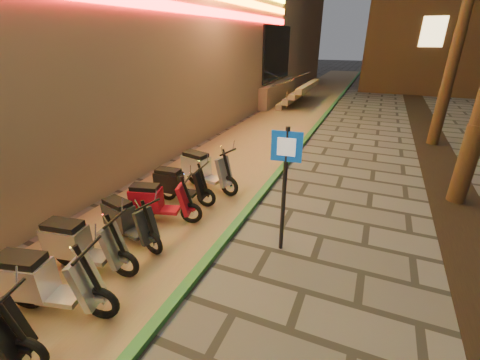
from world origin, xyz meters
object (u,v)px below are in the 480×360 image
at_px(scooter_6, 80,245).
at_px(scooter_8, 157,201).
at_px(scooter_9, 178,184).
at_px(scooter_10, 204,169).
at_px(pedestrian_sign, 285,174).
at_px(scooter_7, 127,220).
at_px(scooter_5, 43,282).

height_order(scooter_6, scooter_8, scooter_6).
bearing_deg(scooter_9, scooter_6, -97.29).
bearing_deg(scooter_8, scooter_10, 71.01).
height_order(pedestrian_sign, scooter_8, pedestrian_sign).
bearing_deg(scooter_10, scooter_7, -81.91).
bearing_deg(pedestrian_sign, scooter_5, -138.80).
bearing_deg(scooter_5, pedestrian_sign, 32.32).
height_order(scooter_7, scooter_8, scooter_8).
xyz_separation_m(scooter_6, scooter_10, (0.31, 3.72, 0.02)).
bearing_deg(scooter_10, scooter_8, -81.33).
bearing_deg(scooter_7, scooter_6, -84.51).
bearing_deg(scooter_9, scooter_8, -89.91).
relative_size(pedestrian_sign, scooter_6, 1.41).
distance_m(pedestrian_sign, scooter_6, 3.66).
xyz_separation_m(pedestrian_sign, scooter_5, (-2.67, -2.81, -1.00)).
relative_size(scooter_9, scooter_10, 0.89).
height_order(scooter_5, scooter_6, scooter_5).
distance_m(scooter_7, scooter_8, 0.86).
distance_m(scooter_6, scooter_9, 2.77).
distance_m(scooter_8, scooter_10, 1.88).
relative_size(scooter_5, scooter_6, 1.04).
bearing_deg(pedestrian_sign, scooter_9, 158.10).
bearing_deg(scooter_6, pedestrian_sign, 23.60).
bearing_deg(scooter_8, scooter_6, -111.82).
relative_size(scooter_7, scooter_10, 0.88).
bearing_deg(scooter_7, scooter_5, -72.79).
xyz_separation_m(scooter_7, scooter_9, (0.00, 1.77, 0.01)).
bearing_deg(scooter_6, scooter_9, 77.96).
relative_size(scooter_6, scooter_10, 0.97).
height_order(pedestrian_sign, scooter_7, pedestrian_sign).
distance_m(scooter_5, scooter_6, 0.93).
height_order(pedestrian_sign, scooter_5, pedestrian_sign).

